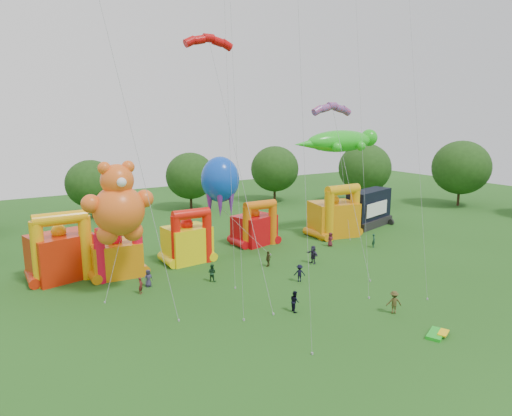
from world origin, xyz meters
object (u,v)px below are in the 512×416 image
teddy_bear_kite (118,212)px  gecko_kite (342,156)px  spectator_0 (148,278)px  spectator_4 (268,259)px  bouncy_castle_0 (61,253)px  bouncy_castle_2 (188,241)px  stage_trailer (369,208)px  octopus_kite (232,206)px

teddy_bear_kite → gecko_kite: bearing=11.1°
spectator_0 → spectator_4: (12.65, -1.07, 0.03)m
bouncy_castle_0 → bouncy_castle_2: (12.59, -1.58, -0.30)m
bouncy_castle_0 → bouncy_castle_2: bouncy_castle_0 is taller
bouncy_castle_2 → spectator_0: (-6.18, -4.96, -1.49)m
bouncy_castle_2 → teddy_bear_kite: bearing=-146.4°
spectator_0 → stage_trailer: bearing=5.5°
spectator_0 → spectator_4: size_ratio=0.97×
stage_trailer → spectator_4: (-22.37, -7.61, -1.68)m
bouncy_castle_0 → stage_trailer: size_ratio=0.79×
teddy_bear_kite → octopus_kite: 15.61m
spectator_4 → teddy_bear_kite: bearing=-29.5°
bouncy_castle_2 → gecko_kite: size_ratio=0.43×
bouncy_castle_2 → teddy_bear_kite: 11.82m
stage_trailer → teddy_bear_kite: (-37.66, -7.43, 5.07)m
bouncy_castle_0 → stage_trailer: (41.44, 0.01, -0.08)m
gecko_kite → spectator_0: gecko_kite is taller
octopus_kite → spectator_0: octopus_kite is taller
bouncy_castle_0 → gecko_kite: size_ratio=0.49×
stage_trailer → spectator_4: stage_trailer is taller
bouncy_castle_2 → spectator_4: 8.96m
stage_trailer → octopus_kite: (-23.32, -1.57, 3.11)m
teddy_bear_kite → octopus_kite: teddy_bear_kite is taller
octopus_kite → gecko_kite: bearing=0.5°
bouncy_castle_2 → spectator_0: 8.06m
bouncy_castle_0 → teddy_bear_kite: bearing=-63.0°
stage_trailer → gecko_kite: gecko_kite is taller
spectator_4 → stage_trailer: bearing=170.0°
bouncy_castle_2 → stage_trailer: size_ratio=0.69×
bouncy_castle_2 → octopus_kite: bearing=0.2°
bouncy_castle_2 → spectator_0: bouncy_castle_2 is taller
octopus_kite → spectator_4: 7.77m
stage_trailer → spectator_4: size_ratio=5.16×
gecko_kite → teddy_bear_kite: bearing=-168.9°
teddy_bear_kite → gecko_kite: gecko_kite is taller
octopus_kite → spectator_0: size_ratio=6.90×
spectator_0 → gecko_kite: bearing=5.3°
bouncy_castle_2 → stage_trailer: bearing=3.2°
bouncy_castle_2 → spectator_0: size_ratio=3.69×
spectator_0 → bouncy_castle_2: bearing=33.7°
bouncy_castle_0 → spectator_4: bearing=-21.8°
bouncy_castle_0 → stage_trailer: bearing=0.0°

